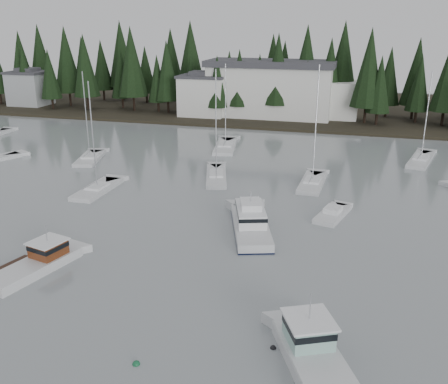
# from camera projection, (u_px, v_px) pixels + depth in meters

# --- Properties ---
(far_shore_land) EXTENTS (240.00, 54.00, 1.00)m
(far_shore_land) POSITION_uv_depth(u_px,v_px,m) (304.00, 108.00, 113.29)
(far_shore_land) COLOR black
(far_shore_land) RESTS_ON ground
(conifer_treeline) EXTENTS (200.00, 22.00, 20.00)m
(conifer_treeline) POSITION_uv_depth(u_px,v_px,m) (297.00, 116.00, 103.27)
(conifer_treeline) COLOR black
(conifer_treeline) RESTS_ON ground
(house_west) EXTENTS (9.54, 7.42, 8.75)m
(house_west) POSITION_uv_depth(u_px,v_px,m) (204.00, 95.00, 99.99)
(house_west) COLOR silver
(house_west) RESTS_ON ground
(house_far_west) EXTENTS (8.48, 7.42, 8.25)m
(house_far_west) POSITION_uv_depth(u_px,v_px,m) (30.00, 87.00, 112.62)
(house_far_west) COLOR #999EA0
(house_far_west) RESTS_ON ground
(harbor_inn) EXTENTS (29.50, 11.50, 10.90)m
(harbor_inn) POSITION_uv_depth(u_px,v_px,m) (281.00, 89.00, 98.82)
(harbor_inn) COLOR silver
(harbor_inn) RESTS_ON ground
(lobster_boat_brown) EXTENTS (5.20, 8.32, 3.92)m
(lobster_boat_brown) POSITION_uv_depth(u_px,v_px,m) (37.00, 264.00, 39.45)
(lobster_boat_brown) COLOR silver
(lobster_boat_brown) RESTS_ON ground
(cabin_cruiser_center) EXTENTS (6.11, 10.54, 4.33)m
(cabin_cruiser_center) POSITION_uv_depth(u_px,v_px,m) (251.00, 224.00, 46.72)
(cabin_cruiser_center) COLOR silver
(cabin_cruiser_center) RESTS_ON ground
(lobster_boat_teal) EXTENTS (6.35, 8.91, 4.71)m
(lobster_boat_teal) POSITION_uv_depth(u_px,v_px,m) (315.00, 360.00, 28.16)
(lobster_boat_teal) COLOR silver
(lobster_boat_teal) RESTS_ON ground
(sailboat_0) EXTENTS (4.80, 10.68, 13.28)m
(sailboat_0) POSITION_uv_depth(u_px,v_px,m) (225.00, 147.00, 77.36)
(sailboat_0) COLOR silver
(sailboat_0) RESTS_ON ground
(sailboat_2) EXTENTS (2.71, 8.05, 13.08)m
(sailboat_2) POSITION_uv_depth(u_px,v_px,m) (98.00, 191.00, 57.68)
(sailboat_2) COLOR silver
(sailboat_2) RESTS_ON ground
(sailboat_4) EXTENTS (4.83, 8.57, 12.84)m
(sailboat_4) POSITION_uv_depth(u_px,v_px,m) (90.00, 160.00, 70.57)
(sailboat_4) COLOR silver
(sailboat_4) RESTS_ON ground
(sailboat_5) EXTENTS (4.75, 10.22, 13.00)m
(sailboat_5) POSITION_uv_depth(u_px,v_px,m) (421.00, 161.00, 69.95)
(sailboat_5) COLOR silver
(sailboat_5) RESTS_ON ground
(sailboat_7) EXTENTS (5.04, 9.80, 13.91)m
(sailboat_7) POSITION_uv_depth(u_px,v_px,m) (216.00, 177.00, 62.55)
(sailboat_7) COLOR silver
(sailboat_7) RESTS_ON ground
(sailboat_10) EXTENTS (2.87, 8.59, 14.65)m
(sailboat_10) POSITION_uv_depth(u_px,v_px,m) (312.00, 184.00, 59.99)
(sailboat_10) COLOR silver
(sailboat_10) RESTS_ON ground
(runabout_1) EXTENTS (3.62, 6.24, 1.42)m
(runabout_1) POSITION_uv_depth(u_px,v_px,m) (333.00, 215.00, 50.22)
(runabout_1) COLOR silver
(runabout_1) RESTS_ON ground
(mooring_buoy_green) EXTENTS (0.45, 0.45, 0.45)m
(mooring_buoy_green) POSITION_uv_depth(u_px,v_px,m) (136.00, 364.00, 28.64)
(mooring_buoy_green) COLOR #145933
(mooring_buoy_green) RESTS_ON ground
(mooring_buoy_dark) EXTENTS (0.38, 0.38, 0.38)m
(mooring_buoy_dark) POSITION_uv_depth(u_px,v_px,m) (273.00, 348.00, 30.05)
(mooring_buoy_dark) COLOR black
(mooring_buoy_dark) RESTS_ON ground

